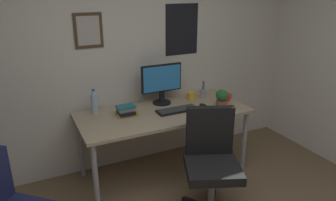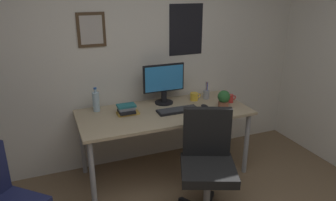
{
  "view_description": "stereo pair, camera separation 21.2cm",
  "coord_description": "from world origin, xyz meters",
  "px_view_note": "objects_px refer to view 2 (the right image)",
  "views": [
    {
      "loc": [
        -1.03,
        -1.06,
        1.95
      ],
      "look_at": [
        0.26,
        1.59,
        0.88
      ],
      "focal_mm": 34.02,
      "sensor_mm": 36.0,
      "label": 1
    },
    {
      "loc": [
        -0.83,
        -1.15,
        1.95
      ],
      "look_at": [
        0.26,
        1.59,
        0.88
      ],
      "focal_mm": 34.02,
      "sensor_mm": 36.0,
      "label": 2
    }
  ],
  "objects_px": {
    "office_chair": "(207,158)",
    "computer_mouse": "(205,106)",
    "coffee_mug_far": "(194,97)",
    "potted_plant": "(224,99)",
    "book_stack_left": "(127,110)",
    "coffee_mug_near": "(230,98)",
    "monitor": "(164,82)",
    "water_bottle": "(96,101)",
    "pen_cup": "(206,94)",
    "keyboard": "(178,110)"
  },
  "relations": [
    {
      "from": "office_chair",
      "to": "monitor",
      "type": "distance_m",
      "value": 1.03
    },
    {
      "from": "monitor",
      "to": "book_stack_left",
      "type": "bearing_deg",
      "value": -161.88
    },
    {
      "from": "office_chair",
      "to": "keyboard",
      "type": "xyz_separation_m",
      "value": [
        -0.0,
        0.65,
        0.21
      ]
    },
    {
      "from": "potted_plant",
      "to": "office_chair",
      "type": "bearing_deg",
      "value": -130.7
    },
    {
      "from": "monitor",
      "to": "keyboard",
      "type": "distance_m",
      "value": 0.36
    },
    {
      "from": "coffee_mug_far",
      "to": "potted_plant",
      "type": "height_order",
      "value": "potted_plant"
    },
    {
      "from": "office_chair",
      "to": "book_stack_left",
      "type": "xyz_separation_m",
      "value": [
        -0.5,
        0.78,
        0.24
      ]
    },
    {
      "from": "keyboard",
      "to": "book_stack_left",
      "type": "distance_m",
      "value": 0.52
    },
    {
      "from": "water_bottle",
      "to": "coffee_mug_far",
      "type": "bearing_deg",
      "value": -4.03
    },
    {
      "from": "water_bottle",
      "to": "coffee_mug_far",
      "type": "relative_size",
      "value": 1.99
    },
    {
      "from": "keyboard",
      "to": "water_bottle",
      "type": "height_order",
      "value": "water_bottle"
    },
    {
      "from": "office_chair",
      "to": "water_bottle",
      "type": "height_order",
      "value": "water_bottle"
    },
    {
      "from": "book_stack_left",
      "to": "coffee_mug_near",
      "type": "bearing_deg",
      "value": -4.81
    },
    {
      "from": "keyboard",
      "to": "pen_cup",
      "type": "bearing_deg",
      "value": 28.01
    },
    {
      "from": "coffee_mug_far",
      "to": "computer_mouse",
      "type": "bearing_deg",
      "value": -91.25
    },
    {
      "from": "office_chair",
      "to": "pen_cup",
      "type": "relative_size",
      "value": 4.75
    },
    {
      "from": "water_bottle",
      "to": "coffee_mug_near",
      "type": "relative_size",
      "value": 2.3
    },
    {
      "from": "office_chair",
      "to": "potted_plant",
      "type": "bearing_deg",
      "value": 49.3
    },
    {
      "from": "monitor",
      "to": "coffee_mug_near",
      "type": "xyz_separation_m",
      "value": [
        0.69,
        -0.25,
        -0.2
      ]
    },
    {
      "from": "monitor",
      "to": "potted_plant",
      "type": "height_order",
      "value": "monitor"
    },
    {
      "from": "office_chair",
      "to": "computer_mouse",
      "type": "bearing_deg",
      "value": 64.75
    },
    {
      "from": "keyboard",
      "to": "book_stack_left",
      "type": "bearing_deg",
      "value": 165.21
    },
    {
      "from": "keyboard",
      "to": "coffee_mug_far",
      "type": "distance_m",
      "value": 0.39
    },
    {
      "from": "potted_plant",
      "to": "book_stack_left",
      "type": "bearing_deg",
      "value": 166.92
    },
    {
      "from": "office_chair",
      "to": "computer_mouse",
      "type": "relative_size",
      "value": 8.64
    },
    {
      "from": "coffee_mug_near",
      "to": "pen_cup",
      "type": "height_order",
      "value": "pen_cup"
    },
    {
      "from": "potted_plant",
      "to": "pen_cup",
      "type": "height_order",
      "value": "pen_cup"
    },
    {
      "from": "monitor",
      "to": "coffee_mug_far",
      "type": "distance_m",
      "value": 0.4
    },
    {
      "from": "office_chair",
      "to": "coffee_mug_near",
      "type": "xyz_separation_m",
      "value": [
        0.64,
        0.69,
        0.24
      ]
    },
    {
      "from": "water_bottle",
      "to": "coffee_mug_far",
      "type": "xyz_separation_m",
      "value": [
        1.08,
        -0.08,
        -0.06
      ]
    },
    {
      "from": "computer_mouse",
      "to": "coffee_mug_far",
      "type": "distance_m",
      "value": 0.26
    },
    {
      "from": "office_chair",
      "to": "monitor",
      "type": "xyz_separation_m",
      "value": [
        -0.05,
        0.93,
        0.44
      ]
    },
    {
      "from": "office_chair",
      "to": "potted_plant",
      "type": "height_order",
      "value": "office_chair"
    },
    {
      "from": "keyboard",
      "to": "coffee_mug_near",
      "type": "bearing_deg",
      "value": 3.17
    },
    {
      "from": "computer_mouse",
      "to": "water_bottle",
      "type": "height_order",
      "value": "water_bottle"
    },
    {
      "from": "computer_mouse",
      "to": "water_bottle",
      "type": "xyz_separation_m",
      "value": [
        -1.07,
        0.34,
        0.09
      ]
    },
    {
      "from": "office_chair",
      "to": "book_stack_left",
      "type": "bearing_deg",
      "value": 122.8
    },
    {
      "from": "pen_cup",
      "to": "book_stack_left",
      "type": "xyz_separation_m",
      "value": [
        -0.96,
        -0.11,
        -0.01
      ]
    },
    {
      "from": "monitor",
      "to": "computer_mouse",
      "type": "xyz_separation_m",
      "value": [
        0.35,
        -0.3,
        -0.22
      ]
    },
    {
      "from": "pen_cup",
      "to": "coffee_mug_near",
      "type": "bearing_deg",
      "value": -47.64
    },
    {
      "from": "coffee_mug_far",
      "to": "potted_plant",
      "type": "relative_size",
      "value": 0.65
    },
    {
      "from": "coffee_mug_far",
      "to": "book_stack_left",
      "type": "bearing_deg",
      "value": -172.26
    },
    {
      "from": "potted_plant",
      "to": "keyboard",
      "type": "bearing_deg",
      "value": 168.74
    },
    {
      "from": "coffee_mug_far",
      "to": "book_stack_left",
      "type": "relative_size",
      "value": 0.58
    },
    {
      "from": "book_stack_left",
      "to": "pen_cup",
      "type": "bearing_deg",
      "value": 6.59
    },
    {
      "from": "water_bottle",
      "to": "potted_plant",
      "type": "bearing_deg",
      "value": -18.29
    },
    {
      "from": "water_bottle",
      "to": "coffee_mug_near",
      "type": "distance_m",
      "value": 1.45
    },
    {
      "from": "keyboard",
      "to": "potted_plant",
      "type": "xyz_separation_m",
      "value": [
        0.48,
        -0.1,
        0.09
      ]
    },
    {
      "from": "pen_cup",
      "to": "book_stack_left",
      "type": "distance_m",
      "value": 0.97
    },
    {
      "from": "potted_plant",
      "to": "book_stack_left",
      "type": "height_order",
      "value": "potted_plant"
    }
  ]
}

